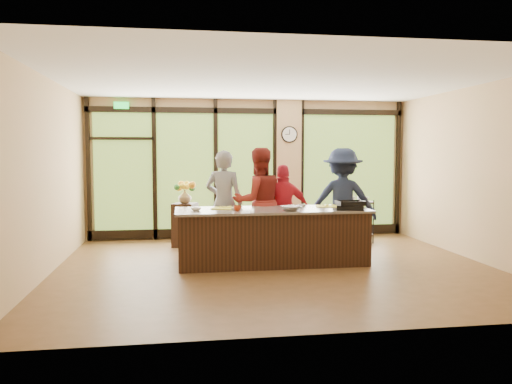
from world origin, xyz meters
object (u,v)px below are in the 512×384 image
object	(u,v)px
cook_left	(224,203)
flower_stand	(185,225)
cook_right	(342,201)
bar_cart	(356,215)
roasting_pan	(350,207)
island_base	(272,237)

from	to	relation	value
cook_left	flower_stand	size ratio (longest dim) A/B	2.22
cook_right	bar_cart	size ratio (longest dim) A/B	2.05
roasting_pan	flower_stand	size ratio (longest dim) A/B	0.50
cook_left	roasting_pan	xyz separation A→B (m)	(1.98, -1.15, 0.01)
cook_right	flower_stand	size ratio (longest dim) A/B	2.26
island_base	flower_stand	xyz separation A→B (m)	(-1.43, 1.76, -0.01)
island_base	roasting_pan	bearing A→B (deg)	-13.43
cook_right	flower_stand	bearing A→B (deg)	-4.36
bar_cart	cook_right	bearing A→B (deg)	-108.52
cook_right	bar_cart	world-z (taller)	cook_right
cook_left	roasting_pan	size ratio (longest dim) A/B	4.43
cook_left	roasting_pan	bearing A→B (deg)	171.46
cook_left	cook_right	xyz separation A→B (m)	(2.18, -0.14, 0.02)
roasting_pan	flower_stand	world-z (taller)	roasting_pan
roasting_pan	flower_stand	xyz separation A→B (m)	(-2.68, 2.06, -0.53)
island_base	bar_cart	distance (m)	2.67
island_base	flower_stand	size ratio (longest dim) A/B	3.61
flower_stand	bar_cart	xyz separation A→B (m)	(3.49, -0.08, 0.14)
roasting_pan	flower_stand	distance (m)	3.42
island_base	cook_right	bearing A→B (deg)	26.06
roasting_pan	flower_stand	bearing A→B (deg)	162.65
flower_stand	island_base	bearing A→B (deg)	-30.52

